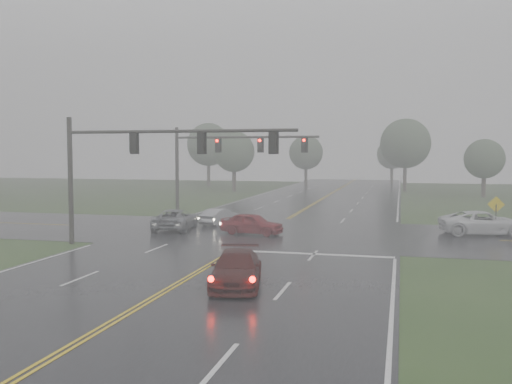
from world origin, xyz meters
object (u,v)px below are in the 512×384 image
(sedan_red, at_px, (252,234))
(car_grey, at_px, (176,230))
(pickup_white, at_px, (483,235))
(signal_gantry_near, at_px, (136,155))
(sedan_silver, at_px, (219,225))
(signal_gantry_far, at_px, (219,154))
(sedan_maroon, at_px, (236,286))

(sedan_red, height_order, car_grey, car_grey)
(sedan_red, bearing_deg, pickup_white, -67.72)
(car_grey, relative_size, signal_gantry_near, 0.38)
(sedan_silver, height_order, signal_gantry_far, signal_gantry_far)
(sedan_maroon, relative_size, sedan_silver, 1.30)
(car_grey, bearing_deg, sedan_red, 162.72)
(sedan_maroon, bearing_deg, sedan_red, 90.24)
(sedan_maroon, distance_m, sedan_silver, 20.05)
(sedan_silver, height_order, signal_gantry_near, signal_gantry_near)
(sedan_maroon, bearing_deg, pickup_white, 44.77)
(sedan_maroon, height_order, signal_gantry_near, signal_gantry_near)
(pickup_white, relative_size, signal_gantry_far, 0.45)
(signal_gantry_near, bearing_deg, signal_gantry_far, 91.46)
(sedan_silver, xyz_separation_m, pickup_white, (18.73, -0.73, 0.00))
(sedan_silver, distance_m, signal_gantry_near, 12.11)
(sedan_maroon, distance_m, signal_gantry_far, 26.88)
(pickup_white, height_order, signal_gantry_far, signal_gantry_far)
(car_grey, xyz_separation_m, pickup_white, (20.91, 2.66, 0.00))
(sedan_maroon, bearing_deg, signal_gantry_far, 97.60)
(car_grey, xyz_separation_m, signal_gantry_far, (0.21, 9.38, 5.38))
(pickup_white, bearing_deg, sedan_silver, 77.71)
(car_grey, bearing_deg, sedan_silver, -131.03)
(signal_gantry_far, bearing_deg, car_grey, -91.28)
(car_grey, bearing_deg, signal_gantry_near, 86.54)
(sedan_silver, relative_size, pickup_white, 0.66)
(pickup_white, xyz_separation_m, signal_gantry_near, (-20.27, -10.03, 5.34))
(car_grey, bearing_deg, signal_gantry_far, -99.66)
(signal_gantry_near, bearing_deg, pickup_white, 26.32)
(signal_gantry_far, bearing_deg, sedan_silver, -71.80)
(car_grey, height_order, pickup_white, pickup_white)
(signal_gantry_near, relative_size, signal_gantry_far, 1.09)
(sedan_silver, xyz_separation_m, signal_gantry_far, (-1.97, 5.98, 5.38))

